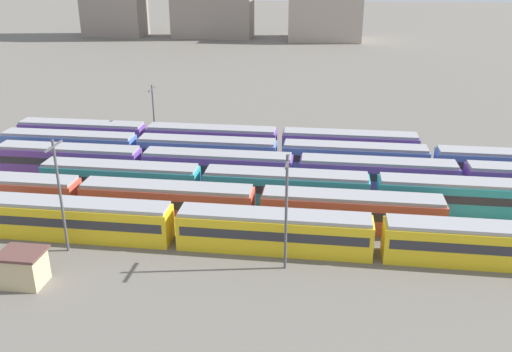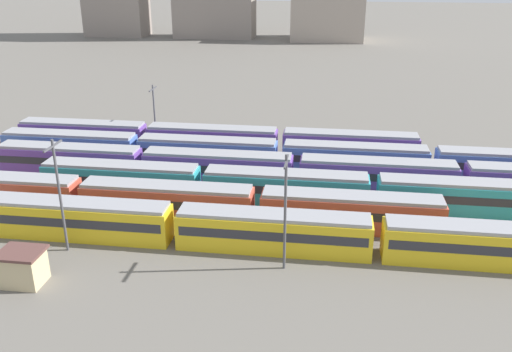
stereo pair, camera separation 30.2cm
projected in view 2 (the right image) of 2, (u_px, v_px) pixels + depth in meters
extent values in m
plane|color=#666059|center=(121.00, 185.00, 65.58)|extent=(600.00, 600.00, 0.00)
cube|color=yellow|center=(80.00, 221.00, 52.88)|extent=(18.00, 3.00, 3.40)
cube|color=#2D2D33|center=(79.00, 217.00, 52.73)|extent=(17.20, 3.06, 0.90)
cube|color=#939399|center=(77.00, 203.00, 52.18)|extent=(17.60, 2.70, 0.35)
cube|color=yellow|center=(273.00, 233.00, 50.49)|extent=(18.00, 3.00, 3.40)
cube|color=#2D2D33|center=(273.00, 229.00, 50.34)|extent=(17.20, 3.06, 0.90)
cube|color=#939399|center=(274.00, 215.00, 49.79)|extent=(17.60, 2.70, 0.35)
cube|color=yellow|center=(486.00, 247.00, 48.10)|extent=(18.00, 3.00, 3.40)
cube|color=#2D2D33|center=(487.00, 243.00, 47.94)|extent=(17.20, 3.06, 0.90)
cube|color=#939399|center=(489.00, 228.00, 47.40)|extent=(17.60, 2.70, 0.35)
cube|color=#BC4C38|center=(167.00, 203.00, 56.75)|extent=(18.00, 3.00, 3.40)
cube|color=#2D2D33|center=(167.00, 199.00, 56.59)|extent=(17.20, 3.06, 0.90)
cube|color=#939399|center=(166.00, 186.00, 56.05)|extent=(17.60, 2.70, 0.35)
cube|color=#BC4C38|center=(351.00, 213.00, 54.35)|extent=(18.00, 3.00, 3.40)
cube|color=#2D2D33|center=(351.00, 210.00, 54.20)|extent=(17.20, 3.06, 0.90)
cube|color=#939399|center=(352.00, 196.00, 53.65)|extent=(17.60, 2.70, 0.35)
cube|color=teal|center=(121.00, 180.00, 62.41)|extent=(18.00, 3.00, 3.40)
cube|color=#2D2D33|center=(121.00, 177.00, 62.26)|extent=(17.20, 3.06, 0.90)
cube|color=#939399|center=(120.00, 165.00, 61.71)|extent=(17.60, 2.70, 0.35)
cube|color=teal|center=(286.00, 189.00, 60.02)|extent=(18.00, 3.00, 3.40)
cube|color=#2D2D33|center=(286.00, 186.00, 59.86)|extent=(17.20, 3.06, 0.90)
cube|color=#939399|center=(286.00, 173.00, 59.32)|extent=(17.60, 2.70, 0.35)
cube|color=teal|center=(464.00, 199.00, 57.62)|extent=(18.00, 3.00, 3.40)
cube|color=#2D2D33|center=(464.00, 195.00, 57.47)|extent=(17.20, 3.06, 0.90)
cube|color=#939399|center=(466.00, 183.00, 56.92)|extent=(17.60, 2.70, 0.35)
cube|color=#6B429E|center=(70.00, 161.00, 68.28)|extent=(18.00, 3.00, 3.40)
cube|color=#2D2D33|center=(70.00, 158.00, 68.13)|extent=(17.20, 3.06, 0.90)
cube|color=#939399|center=(68.00, 147.00, 67.59)|extent=(17.60, 2.70, 0.35)
cube|color=#6B429E|center=(218.00, 169.00, 65.89)|extent=(18.00, 3.00, 3.40)
cube|color=#2D2D33|center=(218.00, 165.00, 65.74)|extent=(17.20, 3.06, 0.90)
cube|color=#939399|center=(218.00, 154.00, 65.19)|extent=(17.60, 2.70, 0.35)
cube|color=#6B429E|center=(377.00, 177.00, 63.50)|extent=(18.00, 3.00, 3.40)
cube|color=#2D2D33|center=(377.00, 173.00, 63.35)|extent=(17.20, 3.06, 0.90)
cube|color=#939399|center=(378.00, 161.00, 62.80)|extent=(17.60, 2.70, 0.35)
cube|color=#4C70BC|center=(70.00, 147.00, 73.37)|extent=(18.00, 3.00, 3.40)
cube|color=#2D2D33|center=(70.00, 144.00, 73.22)|extent=(17.20, 3.06, 0.90)
cube|color=#939399|center=(69.00, 134.00, 72.67)|extent=(17.60, 2.70, 0.35)
cube|color=#4C70BC|center=(208.00, 153.00, 70.98)|extent=(18.00, 3.00, 3.40)
cube|color=#2D2D33|center=(208.00, 150.00, 70.83)|extent=(17.20, 3.06, 0.90)
cube|color=#939399|center=(207.00, 140.00, 70.28)|extent=(17.60, 2.70, 0.35)
cube|color=#4C70BC|center=(355.00, 160.00, 68.59)|extent=(18.00, 3.00, 3.40)
cube|color=#2D2D33|center=(355.00, 157.00, 68.44)|extent=(17.20, 3.06, 0.90)
cube|color=#939399|center=(356.00, 146.00, 67.89)|extent=(17.60, 2.70, 0.35)
cube|color=#4C70BC|center=(512.00, 168.00, 66.20)|extent=(18.00, 3.00, 3.40)
cube|color=#6B429E|center=(83.00, 135.00, 78.21)|extent=(18.00, 3.00, 3.40)
cube|color=#2D2D33|center=(83.00, 133.00, 78.06)|extent=(17.20, 3.06, 0.90)
cube|color=#939399|center=(82.00, 123.00, 77.51)|extent=(17.60, 2.70, 0.35)
cube|color=#6B429E|center=(212.00, 141.00, 75.82)|extent=(18.00, 3.00, 3.40)
cube|color=#2D2D33|center=(212.00, 138.00, 75.67)|extent=(17.20, 3.06, 0.90)
cube|color=#939399|center=(212.00, 128.00, 75.12)|extent=(17.60, 2.70, 0.35)
cube|color=#6B429E|center=(350.00, 147.00, 73.43)|extent=(18.00, 3.00, 3.40)
cube|color=#2D2D33|center=(350.00, 144.00, 73.28)|extent=(17.20, 3.06, 0.90)
cube|color=#939399|center=(351.00, 134.00, 72.73)|extent=(17.60, 2.70, 0.35)
cylinder|color=#4C4C51|center=(285.00, 214.00, 46.04)|extent=(0.24, 0.24, 10.62)
cube|color=#47474C|center=(286.00, 162.00, 44.29)|extent=(0.16, 3.20, 0.16)
cylinder|color=#4C4C51|center=(155.00, 114.00, 78.90)|extent=(0.24, 0.24, 8.63)
cube|color=#47474C|center=(153.00, 89.00, 77.52)|extent=(0.16, 3.20, 0.16)
cylinder|color=#4C4C51|center=(60.00, 197.00, 48.95)|extent=(0.24, 0.24, 10.86)
cube|color=#47474C|center=(53.00, 146.00, 47.15)|extent=(0.16, 3.20, 0.16)
cube|color=#C6B284|center=(23.00, 269.00, 45.29)|extent=(3.20, 2.60, 2.80)
cube|color=brown|center=(20.00, 253.00, 44.73)|extent=(3.60, 3.00, 0.24)
cube|color=#A89989|center=(328.00, 5.00, 177.47)|extent=(23.19, 18.89, 21.85)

